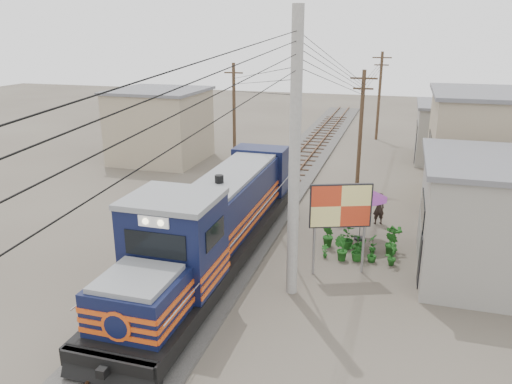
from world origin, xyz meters
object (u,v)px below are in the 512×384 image
(billboard, at_px, (341,208))
(market_umbrella, at_px, (362,192))
(vendor, at_px, (379,208))
(locomotive, at_px, (215,224))

(billboard, distance_m, market_umbrella, 3.70)
(market_umbrella, height_order, vendor, market_umbrella)
(locomotive, bearing_deg, vendor, 46.47)
(market_umbrella, xyz_separation_m, vendor, (0.70, 2.25, -1.49))
(billboard, xyz_separation_m, market_umbrella, (0.53, 3.64, -0.44))
(market_umbrella, bearing_deg, vendor, 72.79)
(market_umbrella, bearing_deg, billboard, -98.26)
(locomotive, bearing_deg, market_umbrella, 37.76)
(billboard, height_order, market_umbrella, billboard)
(billboard, relative_size, vendor, 2.28)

